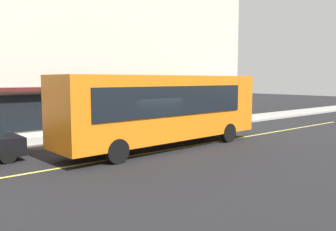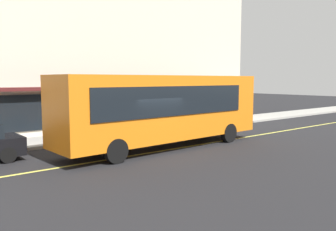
# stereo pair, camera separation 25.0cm
# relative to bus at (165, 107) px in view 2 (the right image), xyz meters

# --- Properties ---
(ground) EXTENTS (120.00, 120.00, 0.00)m
(ground) POSITION_rel_bus_xyz_m (-1.28, -0.53, -1.99)
(ground) COLOR black
(sidewalk) EXTENTS (80.00, 3.00, 0.15)m
(sidewalk) POSITION_rel_bus_xyz_m (-1.28, 4.88, -1.91)
(sidewalk) COLOR #9E9B93
(sidewalk) RESTS_ON ground
(lane_centre_stripe) EXTENTS (36.00, 0.16, 0.01)m
(lane_centre_stripe) POSITION_rel_bus_xyz_m (-1.28, -0.53, -1.98)
(lane_centre_stripe) COLOR #D8D14C
(lane_centre_stripe) RESTS_ON ground
(storefront_building) EXTENTS (25.10, 11.24, 11.09)m
(storefront_building) POSITION_rel_bus_xyz_m (0.76, 11.70, 3.55)
(storefront_building) COLOR beige
(storefront_building) RESTS_ON ground
(bus) EXTENTS (11.23, 3.00, 3.50)m
(bus) POSITION_rel_bus_xyz_m (0.00, 0.00, 0.00)
(bus) COLOR orange
(bus) RESTS_ON ground
(traffic_light) EXTENTS (0.30, 0.52, 3.20)m
(traffic_light) POSITION_rel_bus_xyz_m (0.19, 3.90, 0.55)
(traffic_light) COLOR #2D2D33
(traffic_light) RESTS_ON sidewalk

